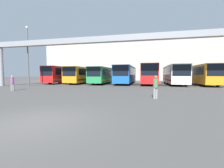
{
  "coord_description": "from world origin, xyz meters",
  "views": [
    {
      "loc": [
        3.84,
        -4.43,
        1.71
      ],
      "look_at": [
        -1.26,
        17.16,
        0.3
      ],
      "focal_mm": 24.0,
      "sensor_mm": 36.0,
      "label": 1
    }
  ],
  "objects": [
    {
      "name": "bus_slot_3",
      "position": [
        0.0,
        23.19,
        1.83
      ],
      "size": [
        2.62,
        12.11,
        3.17
      ],
      "color": "#1959A5",
      "rests_on": "ground"
    },
    {
      "name": "bus_slot_6",
      "position": [
        12.43,
        22.24,
        1.84
      ],
      "size": [
        2.53,
        10.2,
        3.18
      ],
      "color": "orange",
      "rests_on": "ground"
    },
    {
      "name": "overhead_gantry",
      "position": [
        0.0,
        13.33,
        5.43
      ],
      "size": [
        34.81,
        0.8,
        6.32
      ],
      "color": "gray",
      "rests_on": "ground"
    },
    {
      "name": "bus_slot_5",
      "position": [
        8.29,
        22.93,
        1.83
      ],
      "size": [
        2.57,
        11.57,
        3.18
      ],
      "color": "silver",
      "rests_on": "ground"
    },
    {
      "name": "lamp_post",
      "position": [
        -13.08,
        14.08,
        4.69
      ],
      "size": [
        0.36,
        0.36,
        8.65
      ],
      "color": "#595B60",
      "rests_on": "ground"
    },
    {
      "name": "pedestrian_near_right",
      "position": [
        -9.95,
        8.41,
        0.85
      ],
      "size": [
        0.33,
        0.33,
        1.59
      ],
      "rotation": [
        0.0,
        0.0,
        0.8
      ],
      "color": "gray",
      "rests_on": "ground"
    },
    {
      "name": "bus_slot_1",
      "position": [
        -8.29,
        22.84,
        1.75
      ],
      "size": [
        2.59,
        11.4,
        3.04
      ],
      "color": "orange",
      "rests_on": "ground"
    },
    {
      "name": "bus_slot_2",
      "position": [
        -4.14,
        23.18,
        1.71
      ],
      "size": [
        2.49,
        12.07,
        2.96
      ],
      "color": "#268C4C",
      "rests_on": "ground"
    },
    {
      "name": "building_backdrop",
      "position": [
        0.0,
        45.03,
        5.6
      ],
      "size": [
        57.26,
        12.0,
        11.2
      ],
      "color": "#B7B2A3",
      "rests_on": "ground"
    },
    {
      "name": "bus_slot_0",
      "position": [
        -12.43,
        22.53,
        1.83
      ],
      "size": [
        2.47,
        10.78,
        3.18
      ],
      "color": "red",
      "rests_on": "ground"
    },
    {
      "name": "pedestrian_mid_right",
      "position": [
        4.42,
        6.49,
        0.87
      ],
      "size": [
        0.34,
        0.34,
        1.64
      ],
      "rotation": [
        0.0,
        0.0,
        3.53
      ],
      "color": "gray",
      "rests_on": "ground"
    },
    {
      "name": "ground_plane",
      "position": [
        0.0,
        0.0,
        0.0
      ],
      "size": [
        200.0,
        200.0,
        0.0
      ],
      "primitive_type": "plane",
      "color": "#514F4C"
    },
    {
      "name": "bus_slot_4",
      "position": [
        4.14,
        22.77,
        1.92
      ],
      "size": [
        2.59,
        11.25,
        3.34
      ],
      "color": "red",
      "rests_on": "ground"
    }
  ]
}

